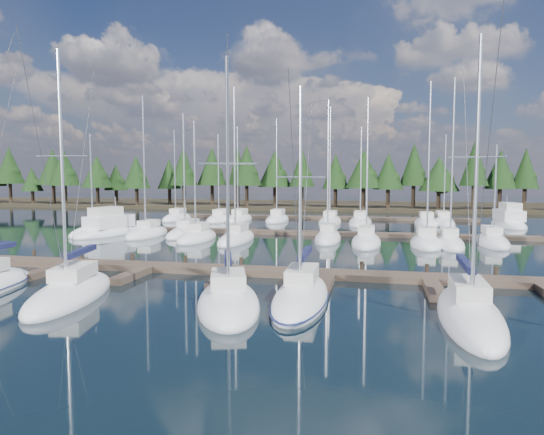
% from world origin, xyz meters
% --- Properties ---
extents(ground, '(260.00, 260.00, 0.00)m').
position_xyz_m(ground, '(0.00, 30.00, 0.00)').
color(ground, black).
rests_on(ground, ground).
extents(far_shore, '(220.00, 30.00, 0.60)m').
position_xyz_m(far_shore, '(0.00, 90.00, 0.30)').
color(far_shore, '#2C2518').
rests_on(far_shore, ground).
extents(main_dock, '(44.00, 6.13, 0.90)m').
position_xyz_m(main_dock, '(0.00, 17.36, 0.20)').
color(main_dock, '#4E3D31').
rests_on(main_dock, ground).
extents(back_docks, '(50.00, 21.80, 0.40)m').
position_xyz_m(back_docks, '(0.00, 49.58, 0.20)').
color(back_docks, '#4E3D31').
rests_on(back_docks, ground).
extents(front_sailboat_2, '(4.56, 9.27, 13.34)m').
position_xyz_m(front_sailboat_2, '(-6.57, 9.81, 0.28)').
color(front_sailboat_2, white).
rests_on(front_sailboat_2, ground).
extents(front_sailboat_3, '(5.31, 8.57, 12.58)m').
position_xyz_m(front_sailboat_3, '(1.96, 9.83, 0.28)').
color(front_sailboat_3, white).
rests_on(front_sailboat_3, ground).
extents(front_sailboat_4, '(2.96, 9.53, 11.45)m').
position_xyz_m(front_sailboat_4, '(5.21, 11.70, 0.27)').
color(front_sailboat_4, white).
rests_on(front_sailboat_4, ground).
extents(front_sailboat_5, '(2.88, 9.80, 12.97)m').
position_xyz_m(front_sailboat_5, '(12.94, 10.19, 0.28)').
color(front_sailboat_5, white).
rests_on(front_sailboat_5, ground).
extents(back_sailboat_rows, '(43.53, 32.20, 16.23)m').
position_xyz_m(back_sailboat_rows, '(-0.41, 44.26, 0.27)').
color(back_sailboat_rows, white).
rests_on(back_sailboat_rows, ground).
extents(motor_yacht_left, '(5.39, 10.44, 4.99)m').
position_xyz_m(motor_yacht_left, '(-19.68, 35.58, 0.54)').
color(motor_yacht_left, white).
rests_on(motor_yacht_left, ground).
extents(motor_yacht_right, '(3.77, 10.11, 5.00)m').
position_xyz_m(motor_yacht_right, '(25.40, 54.55, 0.54)').
color(motor_yacht_right, white).
rests_on(motor_yacht_right, ground).
extents(tree_line, '(184.72, 11.45, 13.90)m').
position_xyz_m(tree_line, '(0.49, 80.18, 7.45)').
color(tree_line, black).
rests_on(tree_line, far_shore).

